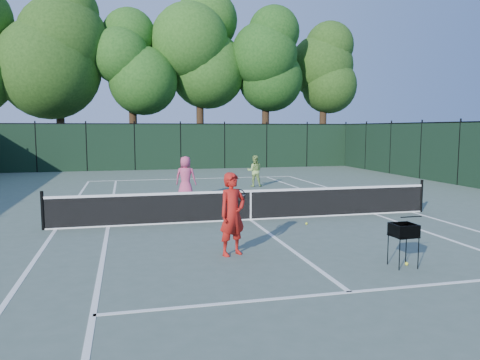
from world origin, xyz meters
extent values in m
plane|color=#4D5E51|center=(0.00, 0.00, 0.00)|extent=(90.00, 90.00, 0.00)
cube|color=white|center=(-5.49, 0.00, 0.00)|extent=(0.10, 23.77, 0.01)
cube|color=white|center=(5.49, 0.00, 0.00)|extent=(0.10, 23.77, 0.01)
cube|color=white|center=(-4.12, 0.00, 0.00)|extent=(0.10, 23.77, 0.01)
cube|color=white|center=(4.12, 0.00, 0.00)|extent=(0.10, 23.77, 0.01)
cube|color=white|center=(0.00, 11.88, 0.00)|extent=(10.97, 0.10, 0.01)
cube|color=white|center=(0.00, -6.40, 0.00)|extent=(8.23, 0.10, 0.01)
cube|color=white|center=(0.00, 6.40, 0.00)|extent=(8.23, 0.10, 0.01)
cube|color=white|center=(0.00, 0.00, 0.00)|extent=(0.10, 12.80, 0.01)
cube|color=black|center=(0.00, 0.00, 0.46)|extent=(11.60, 0.03, 0.85)
cube|color=white|center=(0.00, 0.00, 0.88)|extent=(11.60, 0.05, 0.07)
cube|color=white|center=(0.00, 0.00, 0.02)|extent=(11.60, 0.05, 0.04)
cube|color=white|center=(0.00, 0.00, 0.46)|extent=(0.05, 0.04, 0.91)
cylinder|color=black|center=(-5.80, 0.00, 0.53)|extent=(0.09, 0.09, 1.06)
cylinder|color=black|center=(5.80, 0.00, 0.53)|extent=(0.09, 0.09, 1.06)
cube|color=black|center=(0.00, 18.00, 1.50)|extent=(24.00, 0.05, 3.00)
cylinder|color=black|center=(-8.00, 22.00, 2.40)|extent=(0.56, 0.56, 4.80)
ellipsoid|color=#1C3F12|center=(-8.00, 22.00, 8.71)|extent=(6.80, 6.80, 10.54)
cylinder|color=black|center=(-3.00, 21.80, 2.15)|extent=(0.56, 0.56, 4.30)
ellipsoid|color=#1B4814|center=(-3.00, 21.80, 7.75)|extent=(6.00, 6.00, 9.30)
cylinder|color=black|center=(2.00, 22.30, 2.50)|extent=(0.56, 0.56, 5.00)
ellipsoid|color=#1F4D16|center=(2.00, 22.30, 9.03)|extent=(7.00, 7.00, 10.85)
cylinder|color=black|center=(7.00, 21.60, 2.30)|extent=(0.56, 0.56, 4.60)
ellipsoid|color=#174313|center=(7.00, 21.60, 8.16)|extent=(6.20, 6.20, 9.61)
cylinder|color=black|center=(12.00, 22.10, 2.20)|extent=(0.56, 0.56, 4.40)
ellipsoid|color=#1D4012|center=(12.00, 22.10, 7.74)|extent=(5.80, 5.80, 8.99)
imported|color=#B11914|center=(-1.39, -3.66, 0.90)|extent=(0.77, 0.66, 1.80)
cylinder|color=black|center=(-1.12, -3.16, 0.95)|extent=(0.03, 0.03, 0.30)
torus|color=black|center=(-1.12, -3.16, 1.22)|extent=(0.30, 0.10, 0.30)
imported|color=#C3446E|center=(-1.34, 4.74, 0.83)|extent=(0.95, 0.78, 1.66)
imported|color=#95BE5F|center=(2.30, 7.81, 0.73)|extent=(0.83, 0.71, 1.47)
cylinder|color=black|center=(1.49, -5.51, 0.30)|extent=(0.02, 0.02, 0.61)
cylinder|color=black|center=(1.90, -5.51, 0.30)|extent=(0.02, 0.02, 0.61)
cylinder|color=black|center=(1.49, -5.10, 0.30)|extent=(0.02, 0.02, 0.61)
cylinder|color=black|center=(1.90, -5.10, 0.30)|extent=(0.02, 0.02, 0.61)
cube|color=black|center=(1.70, -5.30, 0.74)|extent=(0.50, 0.50, 0.26)
sphere|color=#CAEC30|center=(1.70, -5.30, 0.66)|extent=(0.07, 0.07, 0.07)
sphere|color=#CAEC30|center=(1.70, -5.30, 0.66)|extent=(0.07, 0.07, 0.07)
sphere|color=#CAEC30|center=(1.70, -5.30, 0.66)|extent=(0.07, 0.07, 0.07)
sphere|color=#CAEC30|center=(1.70, -5.30, 0.66)|extent=(0.07, 0.07, 0.07)
sphere|color=#CAEC30|center=(1.70, -5.30, 0.66)|extent=(0.07, 0.07, 0.07)
sphere|color=#CAEC30|center=(1.70, -5.30, 0.66)|extent=(0.07, 0.07, 0.07)
sphere|color=#CAEC30|center=(1.70, -5.30, 0.66)|extent=(0.07, 0.07, 0.07)
sphere|color=#CAEC30|center=(1.70, -5.30, 0.66)|extent=(0.07, 0.07, 0.07)
sphere|color=#CAEC30|center=(1.70, -5.30, 0.66)|extent=(0.07, 0.07, 0.07)
sphere|color=#CAEC30|center=(1.70, -5.30, 0.66)|extent=(0.07, 0.07, 0.07)
sphere|color=#CAEC30|center=(1.70, -5.30, 0.66)|extent=(0.07, 0.07, 0.07)
sphere|color=#CAEC30|center=(1.70, -5.30, 0.66)|extent=(0.07, 0.07, 0.07)
sphere|color=#CAEC30|center=(1.70, -5.30, 0.66)|extent=(0.07, 0.07, 0.07)
sphere|color=yellow|center=(1.82, -5.26, 0.03)|extent=(0.07, 0.07, 0.07)
sphere|color=#BED52B|center=(1.37, -1.05, 0.03)|extent=(0.07, 0.07, 0.07)
camera|label=1|loc=(-3.58, -13.31, 2.73)|focal=35.00mm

